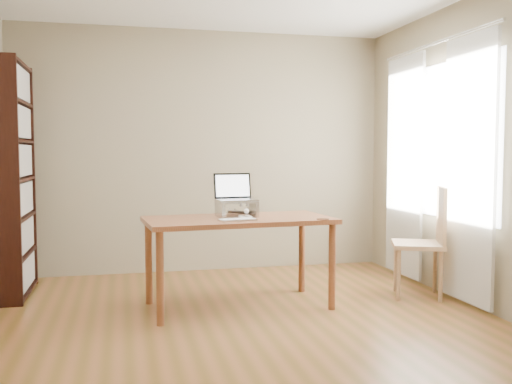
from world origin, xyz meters
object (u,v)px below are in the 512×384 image
desk (239,228)px  cat (236,209)px  bookshelf (11,179)px  laptop (235,194)px  chair (426,237)px  keyboard (237,220)px

desk → cat: 0.18m
bookshelf → laptop: bearing=-20.6°
desk → chair: 1.71m
keyboard → chair: chair is taller
laptop → bookshelf: bearing=154.6°
bookshelf → laptop: 2.04m
bookshelf → laptop: size_ratio=6.13×
bookshelf → chair: bookshelf is taller
laptop → chair: (1.70, -0.17, -0.41)m
bookshelf → keyboard: bookshelf is taller
laptop → chair: 1.76m
keyboard → chair: (1.76, 0.19, -0.22)m
keyboard → cat: bearing=69.1°
keyboard → desk: bearing=65.0°
bookshelf → cat: (1.91, -0.74, -0.24)m
cat → bookshelf: bearing=145.3°
desk → bookshelf: bearing=151.1°
laptop → keyboard: 0.40m
bookshelf → chair: 3.75m
laptop → chair: bearing=-10.5°
bookshelf → desk: 2.13m
bookshelf → chair: bearing=-13.8°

